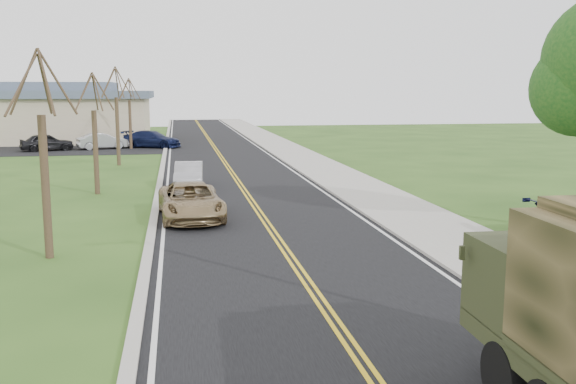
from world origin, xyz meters
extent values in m
cube|color=black|center=(0.00, 40.00, 0.01)|extent=(8.00, 120.00, 0.01)
cube|color=#9E998E|center=(4.15, 40.00, 0.06)|extent=(0.30, 120.00, 0.12)
cube|color=#9E998E|center=(5.90, 40.00, 0.05)|extent=(3.20, 120.00, 0.10)
cube|color=#9E998E|center=(-4.15, 40.00, 0.05)|extent=(0.30, 120.00, 0.10)
cylinder|color=#38281C|center=(-7.00, 10.00, 2.10)|extent=(0.24, 0.24, 4.20)
cylinder|color=#38281C|center=(-6.52, 10.13, 5.13)|extent=(1.01, 0.33, 1.90)
cylinder|color=#38281C|center=(-6.97, 10.62, 5.05)|extent=(0.13, 1.29, 1.74)
cylinder|color=#38281C|center=(-7.46, 10.18, 5.13)|extent=(0.98, 0.43, 1.90)
cylinder|color=#38281C|center=(-7.39, 9.52, 5.05)|extent=(0.79, 1.05, 1.77)
cylinder|color=#38281C|center=(-6.73, 9.59, 5.13)|extent=(0.58, 0.90, 1.90)
cylinder|color=#38281C|center=(-7.00, 22.00, 1.98)|extent=(0.24, 0.24, 3.96)
cylinder|color=#38281C|center=(-6.55, 22.12, 4.83)|extent=(0.96, 0.32, 1.79)
cylinder|color=#38281C|center=(-6.97, 22.58, 4.76)|extent=(0.12, 1.22, 1.65)
cylinder|color=#38281C|center=(-7.43, 22.17, 4.83)|extent=(0.93, 0.41, 1.79)
cylinder|color=#38281C|center=(-7.37, 21.55, 4.76)|extent=(0.75, 0.99, 1.67)
cylinder|color=#38281C|center=(-6.75, 21.61, 4.83)|extent=(0.55, 0.85, 1.80)
cylinder|color=#38281C|center=(-7.00, 34.00, 2.22)|extent=(0.24, 0.24, 4.44)
cylinder|color=#38281C|center=(-6.50, 34.13, 5.42)|extent=(1.07, 0.35, 2.00)
cylinder|color=#38281C|center=(-6.97, 34.65, 5.34)|extent=(0.13, 1.36, 1.84)
cylinder|color=#38281C|center=(-7.49, 34.19, 5.42)|extent=(1.03, 0.46, 2.00)
cylinder|color=#38281C|center=(-7.41, 33.49, 5.34)|extent=(0.83, 1.10, 1.87)
cylinder|color=#38281C|center=(-6.72, 33.56, 5.42)|extent=(0.61, 0.95, 2.01)
cylinder|color=#38281C|center=(-7.00, 46.00, 2.04)|extent=(0.24, 0.24, 4.08)
cylinder|color=#38281C|center=(-6.54, 46.12, 4.98)|extent=(0.99, 0.33, 1.84)
cylinder|color=#38281C|center=(-6.97, 46.60, 4.91)|extent=(0.13, 1.25, 1.69)
cylinder|color=#38281C|center=(-7.45, 46.17, 4.98)|extent=(0.95, 0.42, 1.85)
cylinder|color=#38281C|center=(-7.38, 45.53, 4.91)|extent=(0.77, 1.02, 1.72)
cylinder|color=#38281C|center=(-6.74, 45.60, 4.98)|extent=(0.57, 0.88, 1.85)
cube|color=tan|center=(-16.00, 56.00, 2.10)|extent=(20.00, 12.00, 4.20)
cube|color=#475466|center=(-16.00, 56.00, 4.50)|extent=(21.00, 13.00, 0.70)
cube|color=#475466|center=(-16.00, 56.00, 5.20)|extent=(14.00, 8.00, 0.90)
cube|color=black|center=(-10.00, 46.00, 0.01)|extent=(18.00, 10.00, 0.02)
cylinder|color=black|center=(1.71, -0.69, 0.53)|extent=(0.36, 1.06, 1.05)
cube|color=#2E331C|center=(2.73, -0.19, 1.82)|extent=(2.34, 1.87, 1.34)
cube|color=black|center=(2.75, 0.67, 2.01)|extent=(2.11, 0.12, 0.67)
imported|color=#917852|center=(-2.73, 15.12, 0.69)|extent=(2.62, 5.11, 1.38)
imported|color=#A8A7AC|center=(-2.65, 23.09, 0.65)|extent=(1.57, 4.02, 1.31)
imported|color=black|center=(-13.65, 45.49, 0.71)|extent=(4.46, 2.96, 1.41)
imported|color=#B0B1B5|center=(-9.34, 46.32, 0.68)|extent=(4.40, 2.72, 1.37)
imported|color=#0E1536|center=(-5.29, 46.99, 0.73)|extent=(5.44, 3.94, 1.46)
camera|label=1|loc=(-3.21, -9.33, 4.89)|focal=40.00mm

